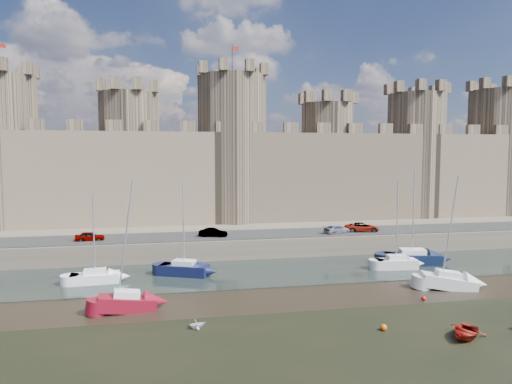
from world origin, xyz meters
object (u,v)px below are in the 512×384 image
(car_1, at_px, (213,233))
(car_2, at_px, (337,229))
(sailboat_2, at_px, (396,262))
(sailboat_1, at_px, (184,268))
(sailboat_4, at_px, (127,302))
(sailboat_5, at_px, (448,281))
(car_0, at_px, (90,236))
(sailboat_3, at_px, (412,257))
(car_3, at_px, (362,227))
(sailboat_0, at_px, (95,277))

(car_1, height_order, car_2, car_1)
(sailboat_2, bearing_deg, sailboat_1, -177.45)
(sailboat_4, relative_size, sailboat_5, 1.00)
(car_0, distance_m, car_2, 31.86)
(sailboat_3, bearing_deg, sailboat_5, -86.83)
(car_2, distance_m, sailboat_1, 22.50)
(car_3, xyz_separation_m, sailboat_1, (-24.54, -9.09, -2.32))
(car_0, relative_size, sailboat_4, 0.31)
(car_0, height_order, sailboat_0, sailboat_0)
(sailboat_0, bearing_deg, sailboat_4, -70.40)
(car_2, height_order, sailboat_2, sailboat_2)
(car_1, relative_size, sailboat_5, 0.33)
(car_1, distance_m, sailboat_0, 16.68)
(sailboat_4, bearing_deg, sailboat_5, -5.60)
(sailboat_1, bearing_deg, car_0, 163.72)
(car_1, height_order, car_3, car_3)
(sailboat_0, xyz_separation_m, sailboat_3, (36.02, 1.40, 0.13))
(sailboat_0, relative_size, sailboat_5, 0.81)
(sailboat_5, bearing_deg, sailboat_2, 114.60)
(car_2, relative_size, sailboat_4, 0.36)
(car_2, height_order, sailboat_4, sailboat_4)
(sailboat_0, distance_m, sailboat_3, 36.05)
(car_0, relative_size, car_2, 0.87)
(sailboat_1, bearing_deg, car_2, 45.19)
(car_1, height_order, sailboat_3, sailboat_3)
(car_2, height_order, sailboat_5, sailboat_5)
(car_1, distance_m, sailboat_2, 22.70)
(car_1, relative_size, sailboat_0, 0.40)
(car_0, bearing_deg, sailboat_5, -120.03)
(car_2, distance_m, sailboat_4, 32.03)
(sailboat_0, relative_size, sailboat_4, 0.81)
(sailboat_3, bearing_deg, sailboat_0, -164.76)
(car_0, xyz_separation_m, sailboat_1, (11.14, -9.09, -2.27))
(car_3, distance_m, sailboat_5, 18.90)
(car_3, relative_size, sailboat_3, 0.41)
(sailboat_5, bearing_deg, sailboat_3, 95.31)
(car_1, xyz_separation_m, car_3, (20.55, 0.24, 0.05))
(car_1, bearing_deg, sailboat_1, 171.54)
(car_2, xyz_separation_m, sailboat_5, (4.59, -18.12, -2.29))
(car_1, bearing_deg, car_2, -75.41)
(sailboat_1, xyz_separation_m, sailboat_5, (25.31, -9.64, -0.04))
(sailboat_4, xyz_separation_m, sailboat_5, (30.39, 0.73, -0.01))
(sailboat_0, height_order, sailboat_4, sailboat_4)
(car_0, distance_m, car_1, 15.14)
(car_0, bearing_deg, sailboat_1, -132.05)
(sailboat_3, bearing_deg, sailboat_2, -136.74)
(car_2, bearing_deg, sailboat_0, 89.32)
(car_1, distance_m, car_2, 16.72)
(car_0, height_order, sailboat_5, sailboat_5)
(sailboat_2, bearing_deg, sailboat_3, 36.77)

